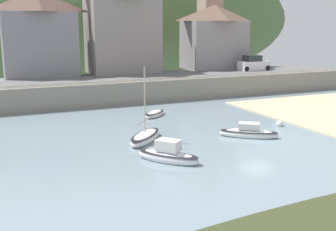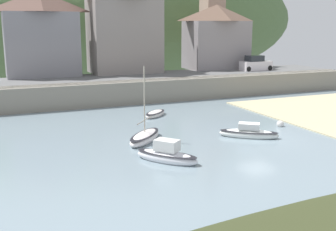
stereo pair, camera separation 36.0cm
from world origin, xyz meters
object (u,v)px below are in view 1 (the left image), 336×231
object	(u,v)px
waterfront_building_left	(39,33)
parked_car_near_slipway	(253,64)
waterfront_building_centre	(122,27)
fishing_boat_green	(155,114)
sailboat_far_left	(145,137)
church_with_spire	(210,1)
waterfront_building_right	(214,36)
sailboat_nearest_shore	(249,133)
sailboat_tall_mast	(168,155)
mooring_buoy	(280,124)

from	to	relation	value
waterfront_building_left	parked_car_near_slipway	xyz separation A→B (m)	(26.25, -4.50, -4.09)
waterfront_building_left	waterfront_building_centre	bearing A→B (deg)	-0.00
fishing_boat_green	sailboat_far_left	world-z (taller)	sailboat_far_left
church_with_spire	parked_car_near_slipway	distance (m)	12.07
waterfront_building_left	waterfront_building_right	distance (m)	22.86
waterfront_building_right	sailboat_nearest_shore	distance (m)	28.05
sailboat_tall_mast	mooring_buoy	size ratio (longest dim) A/B	6.67
church_with_spire	fishing_boat_green	xyz separation A→B (m)	(-16.35, -19.29, -11.34)
sailboat_nearest_shore	sailboat_tall_mast	world-z (taller)	sailboat_tall_mast
waterfront_building_centre	waterfront_building_right	xyz separation A→B (m)	(12.97, 0.00, -1.24)
fishing_boat_green	sailboat_far_left	bearing A→B (deg)	-159.48
fishing_boat_green	mooring_buoy	size ratio (longest dim) A/B	5.11
waterfront_building_right	church_with_spire	bearing A→B (deg)	69.65
waterfront_building_right	sailboat_tall_mast	xyz separation A→B (m)	(-18.97, -27.78, -6.34)
sailboat_far_left	waterfront_building_centre	bearing A→B (deg)	27.68
waterfront_building_centre	sailboat_far_left	size ratio (longest dim) A/B	1.95
waterfront_building_left	waterfront_building_centre	world-z (taller)	waterfront_building_centre
waterfront_building_right	parked_car_near_slipway	distance (m)	6.65
sailboat_tall_mast	mooring_buoy	world-z (taller)	sailboat_tall_mast
waterfront_building_right	fishing_boat_green	bearing A→B (deg)	-134.21
waterfront_building_right	mooring_buoy	bearing A→B (deg)	-106.34
church_with_spire	mooring_buoy	world-z (taller)	church_with_spire
sailboat_tall_mast	waterfront_building_left	bearing A→B (deg)	148.88
church_with_spire	sailboat_nearest_shore	world-z (taller)	church_with_spire
waterfront_building_right	sailboat_far_left	distance (m)	30.21
sailboat_nearest_shore	fishing_boat_green	bearing A→B (deg)	148.00
sailboat_tall_mast	mooring_buoy	bearing A→B (deg)	72.04
sailboat_tall_mast	church_with_spire	bearing A→B (deg)	108.15
sailboat_far_left	mooring_buoy	distance (m)	11.89
fishing_boat_green	church_with_spire	bearing A→B (deg)	6.67
waterfront_building_left	mooring_buoy	distance (m)	29.01
sailboat_tall_mast	sailboat_far_left	xyz separation A→B (m)	(0.32, 4.90, -0.09)
sailboat_tall_mast	fishing_boat_green	xyz separation A→B (m)	(4.10, 12.49, -0.17)
waterfront_building_left	parked_car_near_slipway	size ratio (longest dim) A/B	2.33
mooring_buoy	waterfront_building_centre	bearing A→B (deg)	105.07
sailboat_far_left	fishing_boat_green	bearing A→B (deg)	15.17
waterfront_building_left	parked_car_near_slipway	bearing A→B (deg)	-9.73
church_with_spire	sailboat_far_left	bearing A→B (deg)	-126.83
parked_car_near_slipway	mooring_buoy	distance (m)	21.38
sailboat_tall_mast	sailboat_far_left	distance (m)	4.91
waterfront_building_right	parked_car_near_slipway	size ratio (longest dim) A/B	2.06
waterfront_building_left	waterfront_building_centre	size ratio (longest dim) A/B	0.88
waterfront_building_left	waterfront_building_right	size ratio (longest dim) A/B	1.13
waterfront_building_centre	waterfront_building_right	world-z (taller)	waterfront_building_centre
church_with_spire	parked_car_near_slipway	bearing A→B (deg)	-77.31
mooring_buoy	parked_car_near_slipway	bearing A→B (deg)	61.31
sailboat_nearest_shore	sailboat_far_left	bearing A→B (deg)	-158.57
waterfront_building_left	fishing_boat_green	xyz separation A→B (m)	(7.99, -15.29, -7.09)
waterfront_building_centre	sailboat_tall_mast	bearing A→B (deg)	-102.19
sailboat_tall_mast	waterfront_building_right	bearing A→B (deg)	106.59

